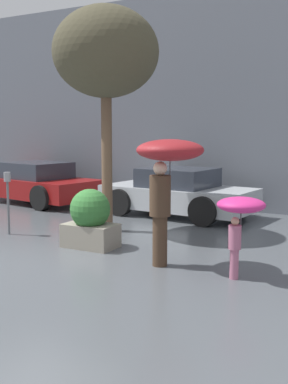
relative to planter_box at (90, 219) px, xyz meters
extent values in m
plane|color=#51565B|center=(-0.30, -1.05, -0.54)|extent=(40.00, 40.00, 0.00)
cube|color=slate|center=(-0.30, 5.45, 2.46)|extent=(18.00, 0.30, 6.00)
cube|color=gray|center=(0.00, 0.00, -0.32)|extent=(1.00, 0.62, 0.45)
sphere|color=#337033|center=(0.00, 0.00, 0.20)|extent=(0.76, 0.76, 0.76)
cylinder|color=#473323|center=(1.72, -0.49, -0.12)|extent=(0.24, 0.24, 0.83)
cylinder|color=#473323|center=(1.72, -0.49, 0.62)|extent=(0.35, 0.35, 0.66)
sphere|color=beige|center=(1.72, -0.49, 1.07)|extent=(0.23, 0.23, 0.23)
cylinder|color=#4C4C51|center=(1.86, -0.42, 1.01)|extent=(0.02, 0.02, 0.70)
ellipsoid|color=maroon|center=(1.86, -0.42, 1.36)|extent=(1.08, 1.08, 0.35)
cylinder|color=#B76684|center=(3.01, -0.58, -0.31)|extent=(0.13, 0.13, 0.46)
cylinder|color=#B76684|center=(3.01, -0.58, 0.10)|extent=(0.19, 0.19, 0.36)
sphere|color=tan|center=(3.01, -0.58, 0.34)|extent=(0.12, 0.12, 0.12)
cylinder|color=#4C4C51|center=(3.08, -0.53, 0.35)|extent=(0.02, 0.02, 0.47)
ellipsoid|color=#E02D84|center=(3.08, -0.53, 0.58)|extent=(0.72, 0.72, 0.23)
cube|color=#B7BCC1|center=(0.04, 3.89, -0.07)|extent=(4.06, 2.19, 0.56)
cube|color=#2D333D|center=(0.04, 3.89, 0.45)|extent=(1.90, 1.70, 0.48)
cylinder|color=black|center=(-1.26, 3.12, -0.19)|extent=(0.72, 0.29, 0.70)
cylinder|color=black|center=(-1.07, 4.91, -0.19)|extent=(0.72, 0.29, 0.70)
cylinder|color=black|center=(1.14, 2.87, -0.19)|extent=(0.72, 0.29, 0.70)
cylinder|color=black|center=(1.33, 4.66, -0.19)|extent=(0.72, 0.29, 0.70)
cube|color=maroon|center=(-4.67, 3.87, -0.07)|extent=(4.25, 2.46, 0.56)
cube|color=#2D333D|center=(-4.67, 3.87, 0.45)|extent=(2.04, 1.81, 0.48)
cylinder|color=black|center=(-5.74, 4.97, -0.19)|extent=(0.73, 0.34, 0.70)
cylinder|color=black|center=(-3.60, 2.77, -0.19)|extent=(0.73, 0.34, 0.70)
cylinder|color=black|center=(-3.29, 4.54, -0.19)|extent=(0.73, 0.34, 0.70)
cylinder|color=brown|center=(-0.53, 1.41, 1.07)|extent=(0.23, 0.23, 3.22)
ellipsoid|color=#4C4733|center=(-0.53, 1.41, 3.31)|extent=(2.26, 2.26, 1.92)
cylinder|color=#595B60|center=(-2.17, 0.09, 0.03)|extent=(0.05, 0.05, 1.13)
cylinder|color=gray|center=(-2.17, 0.09, 0.69)|extent=(0.14, 0.14, 0.20)
camera|label=1|loc=(5.17, -7.36, 1.69)|focal=45.00mm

